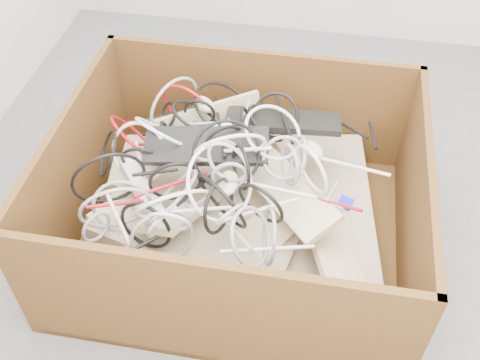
% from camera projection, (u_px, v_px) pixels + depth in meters
% --- Properties ---
extents(ground, '(3.00, 3.00, 0.00)m').
position_uv_depth(ground, '(314.00, 243.00, 2.16)').
color(ground, '#515153').
rests_on(ground, ground).
extents(cardboard_box, '(1.21, 1.01, 0.52)m').
position_uv_depth(cardboard_box, '(234.00, 215.00, 2.08)').
color(cardboard_box, '#3E290F').
rests_on(cardboard_box, ground).
extents(keyboard_pile, '(1.00, 0.84, 0.37)m').
position_uv_depth(keyboard_pile, '(234.00, 189.00, 1.98)').
color(keyboard_pile, beige).
rests_on(keyboard_pile, cardboard_box).
extents(mice_scatter, '(0.66, 0.74, 0.17)m').
position_uv_depth(mice_scatter, '(218.00, 171.00, 1.92)').
color(mice_scatter, beige).
rests_on(mice_scatter, keyboard_pile).
extents(power_strip_left, '(0.30, 0.19, 0.13)m').
position_uv_depth(power_strip_left, '(191.00, 144.00, 1.98)').
color(power_strip_left, silver).
rests_on(power_strip_left, keyboard_pile).
extents(power_strip_right, '(0.22, 0.23, 0.09)m').
position_uv_depth(power_strip_right, '(143.00, 191.00, 1.91)').
color(power_strip_right, silver).
rests_on(power_strip_right, keyboard_pile).
extents(vga_plug, '(0.06, 0.05, 0.03)m').
position_uv_depth(vga_plug, '(346.00, 203.00, 1.85)').
color(vga_plug, '#0C1BB4').
rests_on(vga_plug, keyboard_pile).
extents(cable_tangle, '(1.06, 0.88, 0.42)m').
position_uv_depth(cable_tangle, '(196.00, 167.00, 1.88)').
color(cable_tangle, black).
rests_on(cable_tangle, keyboard_pile).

